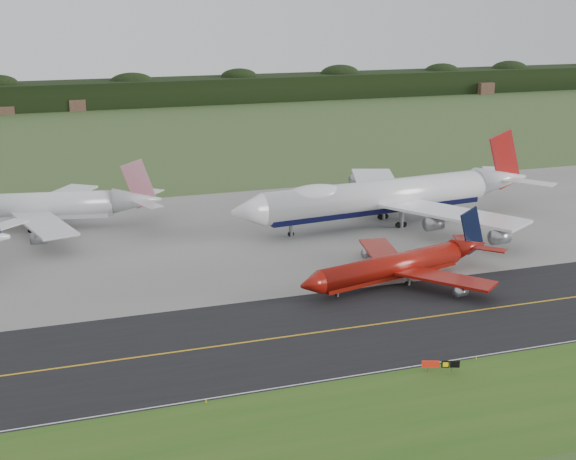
# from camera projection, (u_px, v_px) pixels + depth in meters

# --- Properties ---
(ground) EXTENTS (600.00, 600.00, 0.00)m
(ground) POSITION_uv_depth(u_px,v_px,m) (371.00, 315.00, 131.90)
(ground) COLOR #405427
(ground) RESTS_ON ground
(grass_verge) EXTENTS (400.00, 30.00, 0.01)m
(grass_verge) POSITION_uv_depth(u_px,v_px,m) (487.00, 416.00, 100.07)
(grass_verge) COLOR #2C5A1A
(grass_verge) RESTS_ON ground
(taxiway) EXTENTS (400.00, 32.00, 0.02)m
(taxiway) POSITION_uv_depth(u_px,v_px,m) (381.00, 324.00, 128.26)
(taxiway) COLOR black
(taxiway) RESTS_ON ground
(apron) EXTENTS (400.00, 78.00, 0.01)m
(apron) POSITION_uv_depth(u_px,v_px,m) (276.00, 231.00, 178.28)
(apron) COLOR slate
(apron) RESTS_ON ground
(taxiway_centreline) EXTENTS (400.00, 0.40, 0.00)m
(taxiway_centreline) POSITION_uv_depth(u_px,v_px,m) (381.00, 324.00, 128.26)
(taxiway_centreline) COLOR gold
(taxiway_centreline) RESTS_ON taxiway
(taxiway_edge_line) EXTENTS (400.00, 0.25, 0.00)m
(taxiway_edge_line) POSITION_uv_depth(u_px,v_px,m) (428.00, 364.00, 114.16)
(taxiway_edge_line) COLOR silver
(taxiway_edge_line) RESTS_ON taxiway
(horizon_treeline) EXTENTS (700.00, 25.00, 12.00)m
(horizon_treeline) POSITION_uv_depth(u_px,v_px,m) (133.00, 94.00, 379.32)
(horizon_treeline) COLOR black
(horizon_treeline) RESTS_ON ground
(jet_ba_747) EXTENTS (77.99, 64.21, 19.60)m
(jet_ba_747) POSITION_uv_depth(u_px,v_px,m) (387.00, 196.00, 182.26)
(jet_ba_747) COLOR white
(jet_ba_747) RESTS_ON ground
(jet_red_737) EXTENTS (42.87, 34.28, 11.70)m
(jet_red_737) POSITION_uv_depth(u_px,v_px,m) (401.00, 265.00, 146.25)
(jet_red_737) COLOR maroon
(jet_red_737) RESTS_ON ground
(jet_star_tail) EXTENTS (57.78, 47.72, 15.29)m
(jet_star_tail) POSITION_uv_depth(u_px,v_px,m) (32.00, 207.00, 179.07)
(jet_star_tail) COLOR silver
(jet_star_tail) RESTS_ON ground
(taxiway_sign) EXTENTS (5.04, 1.91, 1.75)m
(taxiway_sign) POSITION_uv_depth(u_px,v_px,m) (440.00, 364.00, 111.37)
(taxiway_sign) COLOR slate
(taxiway_sign) RESTS_ON ground
(edge_marker_left) EXTENTS (0.16, 0.16, 0.50)m
(edge_marker_left) POSITION_uv_depth(u_px,v_px,m) (206.00, 401.00, 103.24)
(edge_marker_left) COLOR yellow
(edge_marker_left) RESTS_ON ground
(edge_marker_center) EXTENTS (0.16, 0.16, 0.50)m
(edge_marker_center) POSITION_uv_depth(u_px,v_px,m) (476.00, 358.00, 115.43)
(edge_marker_center) COLOR yellow
(edge_marker_center) RESTS_ON ground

